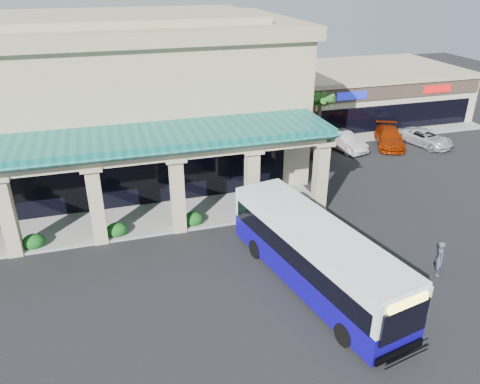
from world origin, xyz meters
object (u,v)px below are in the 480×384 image
object	(u,v)px
transit_bus	(315,257)
car_red	(389,137)
car_silver	(314,145)
car_gray	(426,138)
car_white	(343,141)
pedestrian	(440,258)

from	to	relation	value
transit_bus	car_red	xyz separation A→B (m)	(14.82, 16.49, -0.89)
car_silver	car_gray	bearing A→B (deg)	-5.70
transit_bus	car_silver	world-z (taller)	transit_bus
car_white	car_red	size ratio (longest dim) A/B	0.88
transit_bus	pedestrian	size ratio (longest dim) A/B	6.30
transit_bus	car_white	bearing A→B (deg)	46.62
transit_bus	car_red	size ratio (longest dim) A/B	2.25
pedestrian	car_white	world-z (taller)	pedestrian
transit_bus	car_white	distance (m)	19.81
pedestrian	car_white	xyz separation A→B (m)	(3.98, 17.73, -0.18)
car_silver	car_white	xyz separation A→B (m)	(2.78, 0.03, 0.06)
car_silver	car_white	distance (m)	2.79
pedestrian	car_red	bearing A→B (deg)	5.20
pedestrian	car_white	bearing A→B (deg)	18.02
transit_bus	car_gray	world-z (taller)	transit_bus
car_silver	car_red	world-z (taller)	car_red
pedestrian	car_silver	world-z (taller)	pedestrian
car_red	pedestrian	bearing A→B (deg)	-90.84
car_red	car_gray	world-z (taller)	car_red
pedestrian	car_gray	xyz separation A→B (m)	(11.42, 16.62, -0.26)
transit_bus	car_white	size ratio (longest dim) A/B	2.55
pedestrian	transit_bus	bearing A→B (deg)	112.32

